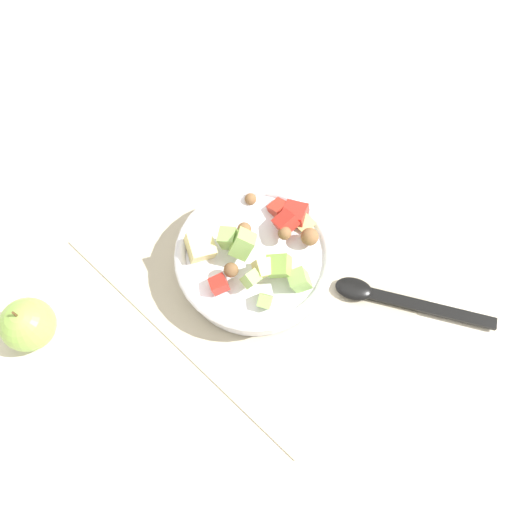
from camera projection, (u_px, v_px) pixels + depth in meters
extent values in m
plane|color=silver|center=(250.00, 265.00, 0.81)|extent=(2.40, 2.40, 0.00)
cube|color=#BCB299|center=(250.00, 265.00, 0.81)|extent=(0.48, 0.33, 0.01)
cylinder|color=white|center=(256.00, 260.00, 0.78)|extent=(0.22, 0.22, 0.05)
torus|color=white|center=(256.00, 253.00, 0.76)|extent=(0.24, 0.24, 0.02)
cube|color=#BC3828|center=(279.00, 208.00, 0.78)|extent=(0.03, 0.03, 0.03)
cube|color=red|center=(219.00, 284.00, 0.72)|extent=(0.03, 0.03, 0.03)
cube|color=#8CB74C|center=(277.00, 268.00, 0.72)|extent=(0.05, 0.05, 0.04)
cube|color=#93C160|center=(242.00, 244.00, 0.72)|extent=(0.04, 0.05, 0.05)
cube|color=#93C160|center=(229.00, 238.00, 0.74)|extent=(0.04, 0.04, 0.04)
sphere|color=brown|center=(231.00, 270.00, 0.72)|extent=(0.03, 0.03, 0.03)
cube|color=red|center=(286.00, 222.00, 0.76)|extent=(0.04, 0.04, 0.04)
sphere|color=brown|center=(285.00, 233.00, 0.75)|extent=(0.03, 0.02, 0.03)
cube|color=red|center=(295.00, 214.00, 0.78)|extent=(0.05, 0.04, 0.03)
cube|color=#E5D684|center=(263.00, 268.00, 0.72)|extent=(0.04, 0.03, 0.03)
sphere|color=brown|center=(244.00, 229.00, 0.75)|extent=(0.03, 0.03, 0.03)
cube|color=#E5D684|center=(304.00, 223.00, 0.78)|extent=(0.03, 0.03, 0.04)
cube|color=#93C160|center=(265.00, 301.00, 0.72)|extent=(0.03, 0.03, 0.03)
cube|color=#E5D684|center=(200.00, 246.00, 0.74)|extent=(0.06, 0.05, 0.05)
sphere|color=brown|center=(251.00, 199.00, 0.79)|extent=(0.03, 0.03, 0.03)
cube|color=#93C160|center=(300.00, 280.00, 0.72)|extent=(0.04, 0.04, 0.04)
sphere|color=brown|center=(310.00, 237.00, 0.75)|extent=(0.04, 0.04, 0.04)
cube|color=#93C160|center=(251.00, 279.00, 0.71)|extent=(0.03, 0.02, 0.03)
ellipsoid|color=black|center=(354.00, 289.00, 0.78)|extent=(0.07, 0.06, 0.01)
cube|color=black|center=(430.00, 308.00, 0.77)|extent=(0.18, 0.11, 0.01)
sphere|color=#8CB74C|center=(28.00, 324.00, 0.73)|extent=(0.08, 0.08, 0.08)
cylinder|color=brown|center=(15.00, 314.00, 0.69)|extent=(0.00, 0.00, 0.01)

